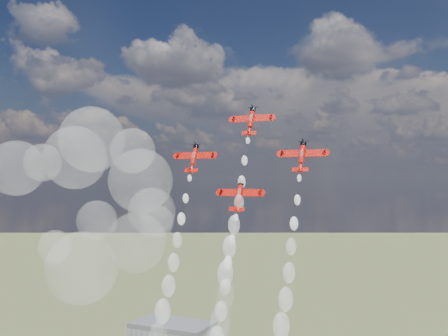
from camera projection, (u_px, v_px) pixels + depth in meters
name	position (u px, v px, depth m)	size (l,w,h in m)	color
hangar	(172.00, 333.00, 331.37)	(50.00, 28.00, 13.00)	gray
plane_lead	(251.00, 120.00, 135.88)	(11.33, 5.21, 7.71)	red
plane_left	(194.00, 158.00, 138.43)	(11.33, 5.21, 7.71)	red
plane_right	(302.00, 156.00, 125.92)	(11.33, 5.21, 7.71)	red
plane_slot	(239.00, 195.00, 128.48)	(11.33, 5.21, 7.71)	red
smoke_trail_lead	(220.00, 318.00, 117.87)	(5.40, 24.23, 55.02)	white
drifted_smoke_cloud	(96.00, 198.00, 161.20)	(62.43, 40.08, 59.78)	white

